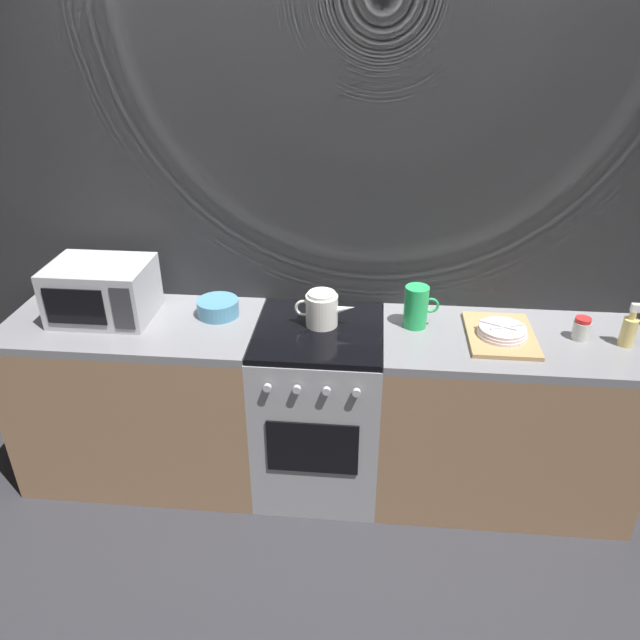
% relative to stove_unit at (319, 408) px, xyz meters
% --- Properties ---
extents(ground_plane, '(8.00, 8.00, 0.00)m').
position_rel_stove_unit_xyz_m(ground_plane, '(0.00, 0.00, -0.45)').
color(ground_plane, '#2D2D33').
extents(back_wall, '(3.60, 0.05, 2.40)m').
position_rel_stove_unit_xyz_m(back_wall, '(0.00, 0.32, 0.75)').
color(back_wall, gray).
rests_on(back_wall, ground_plane).
extents(counter_left, '(1.20, 0.60, 0.90)m').
position_rel_stove_unit_xyz_m(counter_left, '(-0.90, 0.00, 0.00)').
color(counter_left, '#997251').
rests_on(counter_left, ground_plane).
extents(stove_unit, '(0.60, 0.63, 0.90)m').
position_rel_stove_unit_xyz_m(stove_unit, '(0.00, 0.00, 0.00)').
color(stove_unit, '#9E9EA3').
rests_on(stove_unit, ground_plane).
extents(counter_right, '(1.20, 0.60, 0.90)m').
position_rel_stove_unit_xyz_m(counter_right, '(0.90, 0.00, 0.00)').
color(counter_right, '#997251').
rests_on(counter_right, ground_plane).
extents(microwave, '(0.46, 0.35, 0.27)m').
position_rel_stove_unit_xyz_m(microwave, '(-1.03, 0.04, 0.59)').
color(microwave, '#B2B2B7').
rests_on(microwave, counter_left).
extents(kettle, '(0.28, 0.15, 0.17)m').
position_rel_stove_unit_xyz_m(kettle, '(0.01, 0.05, 0.53)').
color(kettle, white).
rests_on(kettle, stove_unit).
extents(mixing_bowl, '(0.20, 0.20, 0.08)m').
position_rel_stove_unit_xyz_m(mixing_bowl, '(-0.50, 0.10, 0.49)').
color(mixing_bowl, teal).
rests_on(mixing_bowl, counter_left).
extents(pitcher, '(0.16, 0.11, 0.20)m').
position_rel_stove_unit_xyz_m(pitcher, '(0.45, 0.08, 0.55)').
color(pitcher, green).
rests_on(pitcher, counter_right).
extents(dish_pile, '(0.30, 0.40, 0.07)m').
position_rel_stove_unit_xyz_m(dish_pile, '(0.83, 0.00, 0.47)').
color(dish_pile, tan).
rests_on(dish_pile, counter_right).
extents(spice_jar, '(0.08, 0.08, 0.10)m').
position_rel_stove_unit_xyz_m(spice_jar, '(1.18, 0.03, 0.50)').
color(spice_jar, silver).
rests_on(spice_jar, counter_right).
extents(spray_bottle, '(0.08, 0.06, 0.20)m').
position_rel_stove_unit_xyz_m(spray_bottle, '(1.37, -0.01, 0.53)').
color(spray_bottle, '#E5CC72').
rests_on(spray_bottle, counter_right).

